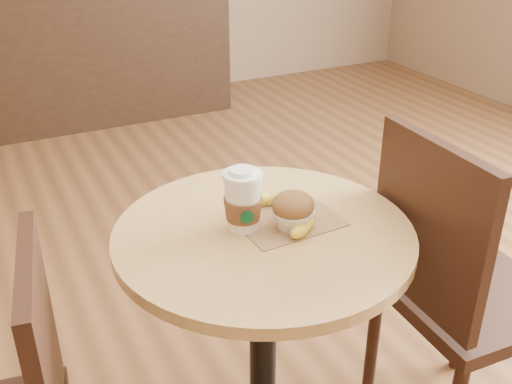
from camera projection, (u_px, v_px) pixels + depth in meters
cafe_table at (263, 303)px, 1.50m from camera, size 0.71×0.71×0.75m
chair_right at (456, 286)px, 1.58m from camera, size 0.44×0.44×0.95m
service_counter at (61, 45)px, 3.99m from camera, size 2.30×0.65×1.04m
kraft_bag at (288, 221)px, 1.43m from camera, size 0.25×0.19×0.00m
coffee_cup at (243, 202)px, 1.37m from camera, size 0.09×0.09×0.15m
muffin at (293, 211)px, 1.38m from camera, size 0.10×0.10×0.09m
banana at (290, 212)px, 1.43m from camera, size 0.13×0.24×0.03m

